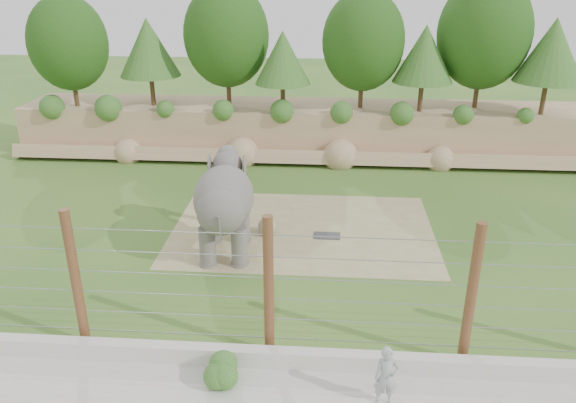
# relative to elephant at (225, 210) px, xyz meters

# --- Properties ---
(ground) EXTENTS (90.00, 90.00, 0.00)m
(ground) POSITION_rel_elephant_xyz_m (2.12, -0.93, -1.66)
(ground) COLOR #345D23
(ground) RESTS_ON ground
(back_embankment) EXTENTS (30.00, 5.52, 8.77)m
(back_embankment) POSITION_rel_elephant_xyz_m (2.71, 11.75, 2.30)
(back_embankment) COLOR #A28362
(back_embankment) RESTS_ON ground
(dirt_patch) EXTENTS (10.00, 7.00, 0.02)m
(dirt_patch) POSITION_rel_elephant_xyz_m (2.62, 2.07, -1.65)
(dirt_patch) COLOR #968A5A
(dirt_patch) RESTS_ON ground
(drain_grate) EXTENTS (1.00, 0.60, 0.03)m
(drain_grate) POSITION_rel_elephant_xyz_m (3.56, 1.55, -1.63)
(drain_grate) COLOR #262628
(drain_grate) RESTS_ON dirt_patch
(elephant) EXTENTS (2.12, 4.25, 3.32)m
(elephant) POSITION_rel_elephant_xyz_m (0.00, 0.00, 0.00)
(elephant) COLOR slate
(elephant) RESTS_ON ground
(stone_ball) EXTENTS (0.69, 0.69, 0.69)m
(stone_ball) POSITION_rel_elephant_xyz_m (1.29, 1.53, -1.30)
(stone_ball) COLOR gray
(stone_ball) RESTS_ON dirt_patch
(retaining_wall) EXTENTS (26.00, 0.35, 0.50)m
(retaining_wall) POSITION_rel_elephant_xyz_m (2.12, -5.93, -1.41)
(retaining_wall) COLOR beige
(retaining_wall) RESTS_ON ground
(barrier_fence) EXTENTS (20.26, 0.26, 4.00)m
(barrier_fence) POSITION_rel_elephant_xyz_m (2.12, -5.43, 0.34)
(barrier_fence) COLOR #50301B
(barrier_fence) RESTS_ON ground
(walkway_shrub) EXTENTS (0.72, 0.72, 0.72)m
(walkway_shrub) POSITION_rel_elephant_xyz_m (1.12, -6.73, -1.29)
(walkway_shrub) COLOR #255E22
(walkway_shrub) RESTS_ON walkway
(zookeeper) EXTENTS (0.60, 0.42, 1.56)m
(zookeeper) POSITION_rel_elephant_xyz_m (4.99, -7.08, -0.87)
(zookeeper) COLOR #A9AEB2
(zookeeper) RESTS_ON walkway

